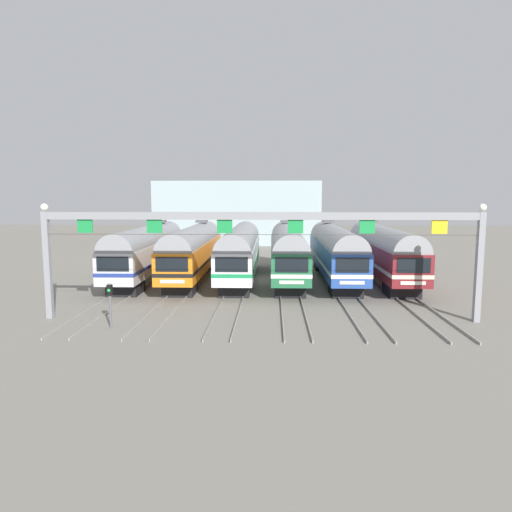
{
  "coord_description": "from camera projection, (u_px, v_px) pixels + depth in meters",
  "views": [
    {
      "loc": [
        0.69,
        -40.73,
        7.36
      ],
      "look_at": [
        -0.63,
        -1.69,
        2.37
      ],
      "focal_mm": 32.58,
      "sensor_mm": 36.0,
      "label": 1
    }
  ],
  "objects": [
    {
      "name": "commuter_train_blue",
      "position": [
        335.0,
        250.0,
        40.79
      ],
      "size": [
        2.88,
        18.06,
        5.05
      ],
      "color": "#284C9E",
      "rests_on": "ground"
    },
    {
      "name": "catenary_gantry",
      "position": [
        260.0,
        231.0,
        27.28
      ],
      "size": [
        26.08,
        0.44,
        6.97
      ],
      "color": "gray",
      "rests_on": "ground"
    },
    {
      "name": "commuter_train_orange",
      "position": [
        194.0,
        250.0,
        41.21
      ],
      "size": [
        2.88,
        18.06,
        5.05
      ],
      "color": "orange",
      "rests_on": "ground"
    },
    {
      "name": "commuter_train_green",
      "position": [
        287.0,
        250.0,
        40.93
      ],
      "size": [
        2.88,
        18.06,
        5.05
      ],
      "color": "#236B42",
      "rests_on": "ground"
    },
    {
      "name": "maintenance_building",
      "position": [
        238.0,
        213.0,
        74.09
      ],
      "size": [
        25.4,
        10.0,
        9.72
      ],
      "primitive_type": "cube",
      "color": "#9EB2B7",
      "rests_on": "ground"
    },
    {
      "name": "ground_plane",
      "position": [
        264.0,
        280.0,
        41.34
      ],
      "size": [
        160.0,
        160.0,
        0.0
      ],
      "primitive_type": "plane",
      "color": "gray"
    },
    {
      "name": "commuter_train_white",
      "position": [
        240.0,
        250.0,
        41.06
      ],
      "size": [
        2.88,
        18.06,
        4.77
      ],
      "color": "white",
      "rests_on": "ground"
    },
    {
      "name": "commuter_train_maroon",
      "position": [
        383.0,
        250.0,
        40.65
      ],
      "size": [
        2.88,
        18.06,
        5.05
      ],
      "color": "maroon",
      "rests_on": "ground"
    },
    {
      "name": "yard_signal_mast",
      "position": [
        110.0,
        297.0,
        25.9
      ],
      "size": [
        0.28,
        0.35,
        2.55
      ],
      "color": "#59595E",
      "rests_on": "ground"
    },
    {
      "name": "track_bed",
      "position": [
        266.0,
        255.0,
        58.18
      ],
      "size": [
        22.35,
        70.0,
        0.15
      ],
      "color": "gray",
      "rests_on": "ground"
    },
    {
      "name": "commuter_train_silver",
      "position": [
        147.0,
        250.0,
        41.35
      ],
      "size": [
        2.88,
        18.06,
        5.05
      ],
      "color": "silver",
      "rests_on": "ground"
    }
  ]
}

